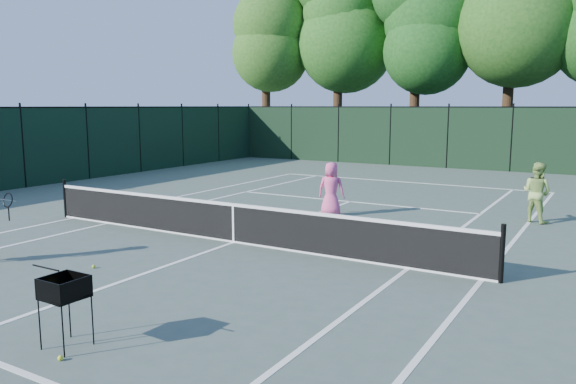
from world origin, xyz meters
The scene contains 18 objects.
ground centered at (0.00, 0.00, 0.00)m, with size 90.00×90.00×0.00m, color #45534A.
sideline_doubles_left centered at (-5.49, 0.00, 0.00)m, with size 0.10×23.77×0.01m, color white.
sideline_doubles_right centered at (5.49, 0.00, 0.00)m, with size 0.10×23.77×0.01m, color white.
sideline_singles_left centered at (-4.12, 0.00, 0.00)m, with size 0.10×23.77×0.01m, color white.
sideline_singles_right centered at (4.12, 0.00, 0.00)m, with size 0.10×23.77×0.01m, color white.
baseline_far centered at (0.00, 11.88, 0.00)m, with size 10.97×0.10×0.01m, color white.
service_line_far centered at (0.00, 6.40, 0.00)m, with size 8.23×0.10×0.01m, color white.
center_service_line centered at (0.00, 0.00, 0.00)m, with size 0.10×12.80×0.01m, color white.
tennis_net centered at (0.00, 0.00, 0.48)m, with size 11.69×0.09×1.06m.
fence_far centered at (0.00, 18.00, 1.50)m, with size 24.00×0.05×3.00m, color black.
tree_0 centered at (-13.00, 21.50, 8.16)m, with size 6.40×6.40×13.14m.
tree_1 centered at (-8.00, 22.00, 8.69)m, with size 6.80×6.80×13.98m.
tree_2 centered at (-3.00, 21.80, 7.73)m, with size 6.00×6.00×12.40m.
player_pink centered at (0.51, 3.96, 0.76)m, with size 0.84×0.65×1.53m.
player_green centered at (5.61, 5.97, 0.81)m, with size 0.96×0.88×1.61m.
ball_hopper centered at (1.48, -5.65, 0.79)m, with size 0.52×0.52×0.94m.
loose_ball_near_cart centered at (1.74, -5.96, 0.03)m, with size 0.07×0.07×0.07m, color #CDD92C.
loose_ball_midcourt centered at (-1.09, -3.05, 0.03)m, with size 0.07×0.07×0.07m, color #B7CA29.
Camera 1 is at (7.44, -10.10, 3.09)m, focal length 35.00 mm.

